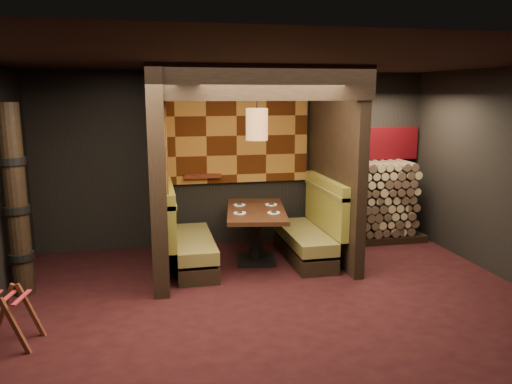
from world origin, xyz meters
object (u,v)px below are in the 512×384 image
object	(u,v)px
luggage_rack	(9,316)
firewood_stack	(374,202)
totem_column	(16,202)
booth_bench_right	(311,233)
pendant_lamp	(257,124)
dining_table	(256,225)
booth_bench_left	(186,241)

from	to	relation	value
luggage_rack	firewood_stack	size ratio (longest dim) A/B	0.37
luggage_rack	totem_column	world-z (taller)	totem_column
booth_bench_right	pendant_lamp	bearing A→B (deg)	-177.76
pendant_lamp	dining_table	bearing A→B (deg)	90.00
luggage_rack	firewood_stack	distance (m)	5.80
pendant_lamp	totem_column	bearing A→B (deg)	-170.63
booth_bench_left	totem_column	distance (m)	2.30
dining_table	totem_column	size ratio (longest dim) A/B	0.69
booth_bench_right	firewood_stack	distance (m)	1.55
booth_bench_right	booth_bench_left	bearing A→B (deg)	180.00
dining_table	firewood_stack	world-z (taller)	firewood_stack
booth_bench_left	firewood_stack	distance (m)	3.33
booth_bench_right	dining_table	world-z (taller)	booth_bench_right
dining_table	pendant_lamp	world-z (taller)	pendant_lamp
firewood_stack	pendant_lamp	bearing A→B (deg)	-161.60
pendant_lamp	firewood_stack	distance (m)	2.71
totem_column	firewood_stack	bearing A→B (deg)	13.19
totem_column	firewood_stack	xyz separation A→B (m)	(5.33, 1.25, -0.51)
pendant_lamp	totem_column	distance (m)	3.29
pendant_lamp	booth_bench_right	bearing A→B (deg)	2.24
booth_bench_left	dining_table	xyz separation A→B (m)	(1.04, 0.02, 0.18)
firewood_stack	luggage_rack	bearing A→B (deg)	-153.04
booth_bench_left	dining_table	distance (m)	1.06
dining_table	pendant_lamp	distance (m)	1.49
pendant_lamp	luggage_rack	world-z (taller)	pendant_lamp
booth_bench_left	luggage_rack	bearing A→B (deg)	-134.86
booth_bench_right	totem_column	bearing A→B (deg)	-172.14
dining_table	luggage_rack	world-z (taller)	dining_table
booth_bench_left	dining_table	world-z (taller)	booth_bench_left
firewood_stack	booth_bench_right	bearing A→B (deg)	-152.65
dining_table	pendant_lamp	xyz separation A→B (m)	(0.00, -0.05, 1.49)
booth_bench_left	totem_column	world-z (taller)	totem_column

